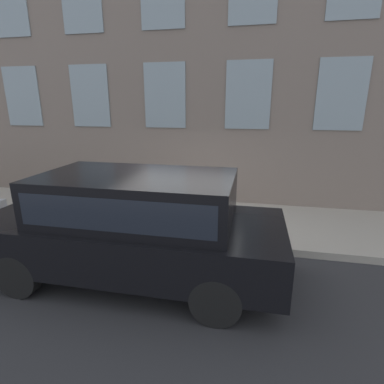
# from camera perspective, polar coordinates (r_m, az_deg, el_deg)

# --- Properties ---
(ground_plane) EXTENTS (80.00, 80.00, 0.00)m
(ground_plane) POSITION_cam_1_polar(r_m,az_deg,el_deg) (6.83, -1.85, -10.32)
(ground_plane) COLOR #2D2D30
(sidewalk) EXTENTS (2.94, 60.00, 0.17)m
(sidewalk) POSITION_cam_1_polar(r_m,az_deg,el_deg) (8.11, 0.60, -5.24)
(sidewalk) COLOR #A8A093
(sidewalk) RESTS_ON ground_plane
(building_facade) EXTENTS (0.33, 40.00, 11.06)m
(building_facade) POSITION_cam_1_polar(r_m,az_deg,el_deg) (9.47, 2.94, 31.43)
(building_facade) COLOR gray
(building_facade) RESTS_ON ground_plane
(fire_hydrant) EXTENTS (0.34, 0.46, 0.72)m
(fire_hydrant) POSITION_cam_1_polar(r_m,az_deg,el_deg) (7.10, -2.73, -4.57)
(fire_hydrant) COLOR #2D7260
(fire_hydrant) RESTS_ON sidewalk
(person) EXTENTS (0.34, 0.22, 1.40)m
(person) POSITION_cam_1_polar(r_m,az_deg,el_deg) (7.39, 2.62, 0.15)
(person) COLOR #998466
(person) RESTS_ON sidewalk
(parked_truck_black_near) EXTENTS (2.09, 5.25, 1.94)m
(parked_truck_black_near) POSITION_cam_1_polar(r_m,az_deg,el_deg) (5.35, -10.89, -5.40)
(parked_truck_black_near) COLOR black
(parked_truck_black_near) RESTS_ON ground_plane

